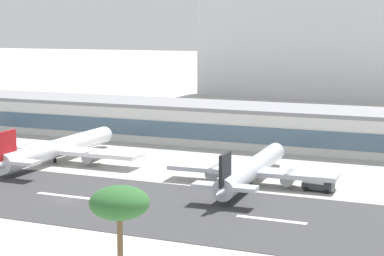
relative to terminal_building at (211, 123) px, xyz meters
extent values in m
plane|color=#B2AFA8|center=(-1.08, -70.36, -5.26)|extent=(1400.00, 1400.00, 0.00)
cube|color=#38383A|center=(-1.08, -67.88, -5.22)|extent=(800.00, 33.24, 0.08)
cube|color=white|center=(-2.92, -67.88, -5.18)|extent=(12.00, 1.20, 0.01)
cube|color=white|center=(37.47, -67.88, -5.18)|extent=(12.00, 1.20, 0.01)
cube|color=silver|center=(0.00, 0.06, -0.50)|extent=(183.30, 21.24, 9.51)
cube|color=#476075|center=(0.00, -10.71, -0.98)|extent=(177.80, 0.30, 4.28)
cube|color=gray|center=(0.00, 0.06, 4.75)|extent=(185.13, 21.45, 1.00)
cube|color=#BCBCC1|center=(2.73, 127.47, 17.35)|extent=(108.14, 28.57, 45.22)
cylinder|color=white|center=(-22.72, -40.11, -1.98)|extent=(4.61, 42.36, 4.23)
sphere|color=white|center=(-22.91, -18.95, -1.98)|extent=(4.02, 4.02, 4.02)
cone|color=white|center=(-22.53, -61.27, -1.98)|extent=(3.88, 7.65, 3.81)
cube|color=white|center=(-22.71, -40.96, -2.40)|extent=(43.02, 6.73, 0.93)
cylinder|color=gray|center=(-13.04, -40.87, -3.14)|extent=(2.80, 5.95, 2.75)
cylinder|color=gray|center=(-32.38, -41.04, -3.14)|extent=(2.80, 5.95, 2.75)
cube|color=white|center=(-22.55, -59.58, -1.56)|extent=(14.64, 3.62, 0.74)
cube|color=red|center=(-22.55, -59.58, 1.41)|extent=(0.73, 5.72, 6.77)
cylinder|color=black|center=(-22.70, -42.23, -4.68)|extent=(0.76, 0.76, 1.16)
cylinder|color=silver|center=(26.46, -44.04, -2.14)|extent=(5.88, 40.35, 4.02)
sphere|color=silver|center=(25.53, -23.96, -2.14)|extent=(3.82, 3.82, 3.82)
cone|color=silver|center=(27.39, -64.13, -2.14)|extent=(3.95, 7.40, 3.62)
cube|color=silver|center=(26.50, -44.85, -2.55)|extent=(34.82, 7.63, 0.88)
cylinder|color=gray|center=(34.27, -44.49, -3.25)|extent=(2.87, 5.74, 2.61)
cylinder|color=gray|center=(18.72, -45.21, -3.25)|extent=(2.87, 5.74, 2.61)
cube|color=silver|center=(27.32, -62.52, -1.74)|extent=(11.90, 3.86, 0.71)
cube|color=black|center=(27.32, -62.52, 1.07)|extent=(0.89, 5.45, 6.43)
cylinder|color=black|center=(26.55, -46.05, -4.71)|extent=(0.72, 0.72, 1.11)
cube|color=#2D3338|center=(40.25, -45.41, -4.21)|extent=(6.24, 3.08, 1.20)
cube|color=silver|center=(39.54, -45.32, -2.81)|extent=(4.56, 2.79, 1.60)
cube|color=#2D3338|center=(42.40, -45.66, -2.86)|extent=(1.93, 2.39, 1.50)
cylinder|color=black|center=(42.20, -46.84, -4.81)|extent=(0.93, 0.38, 0.90)
cylinder|color=black|center=(42.48, -44.46, -4.81)|extent=(0.93, 0.38, 0.90)
cylinder|color=black|center=(38.03, -46.35, -4.81)|extent=(0.93, 0.38, 0.90)
cylinder|color=black|center=(38.31, -43.97, -4.81)|extent=(0.93, 0.38, 0.90)
ellipsoid|color=#2D602D|center=(32.66, -110.06, 7.56)|extent=(6.60, 6.60, 3.63)
camera|label=1|loc=(67.62, -172.07, 26.45)|focal=63.03mm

